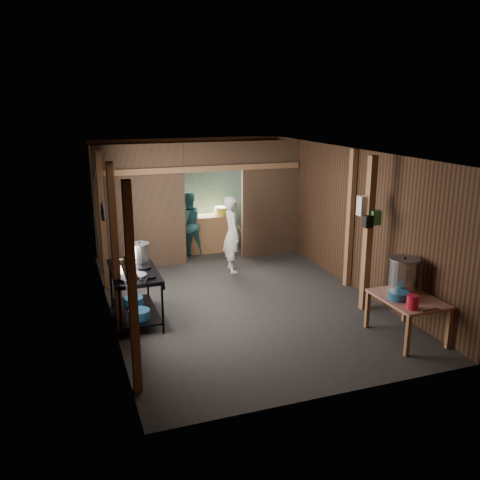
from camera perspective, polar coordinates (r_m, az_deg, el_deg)
name	(u,v)px	position (r m, az deg, el deg)	size (l,w,h in m)	color
floor	(236,295)	(9.44, -0.41, -6.16)	(4.50, 7.00, 0.00)	#292525
ceiling	(236,152)	(8.83, -0.44, 9.76)	(4.50, 7.00, 0.00)	#46413D
wall_back	(188,193)	(12.34, -5.78, 5.16)	(4.50, 0.00, 2.60)	#432916
wall_front	(337,295)	(5.99, 10.66, -5.97)	(4.50, 0.00, 2.60)	#432916
wall_left	(105,237)	(8.60, -14.74, 0.30)	(0.00, 7.00, 2.60)	#432916
wall_right	(348,217)	(9.99, 11.87, 2.52)	(0.00, 7.00, 2.60)	#432916
partition_left	(141,208)	(10.83, -10.94, 3.55)	(1.85, 0.10, 2.60)	brown
partition_right	(270,199)	(11.61, 3.38, 4.57)	(1.35, 0.10, 2.60)	brown
partition_header	(213,156)	(11.02, -2.99, 9.26)	(1.30, 0.10, 0.60)	brown
turquoise_panel	(189,196)	(12.29, -5.70, 4.88)	(4.40, 0.06, 2.50)	#7FBEB9
back_counter	(207,233)	(12.08, -3.66, 0.73)	(1.20, 0.50, 0.85)	#926240
wall_clock	(199,168)	(12.21, -4.59, 7.93)	(0.20, 0.20, 0.03)	silver
post_left_a	(132,291)	(6.13, -11.84, -5.54)	(0.10, 0.12, 2.60)	#926240
post_left_b	(115,250)	(7.83, -13.69, -1.07)	(0.10, 0.12, 2.60)	#926240
post_left_c	(103,221)	(9.77, -14.98, 2.04)	(0.10, 0.12, 2.60)	#926240
post_right	(350,219)	(9.79, 12.13, 2.25)	(0.10, 0.12, 2.60)	#926240
post_free	(368,235)	(8.72, 14.02, 0.55)	(0.12, 0.12, 2.60)	#926240
cross_beam	(203,169)	(10.93, -4.16, 7.88)	(4.40, 0.12, 0.12)	#926240
pan_lid_big	(104,211)	(8.91, -14.87, 3.12)	(0.34, 0.34, 0.03)	slate
pan_lid_small	(102,212)	(9.32, -15.05, 3.00)	(0.30, 0.30, 0.03)	black
wall_shelf	(129,270)	(6.57, -12.24, -3.22)	(0.14, 0.80, 0.03)	#926240
jar_white	(131,271)	(6.32, -11.97, -3.35)	(0.07, 0.07, 0.10)	silver
jar_yellow	(128,265)	(6.55, -12.27, -2.68)	(0.08, 0.08, 0.10)	gold
jar_green	(126,260)	(6.76, -12.52, -2.14)	(0.06, 0.06, 0.10)	#389147
bag_white	(365,206)	(8.65, 13.65, 3.72)	(0.22, 0.15, 0.32)	silver
bag_green	(375,218)	(8.64, 14.75, 2.41)	(0.16, 0.12, 0.24)	#389147
bag_black	(368,222)	(8.55, 14.03, 2.00)	(0.14, 0.10, 0.20)	black
gas_range	(135,295)	(8.45, -11.54, -6.00)	(0.74, 1.44, 0.85)	black
prep_table	(406,318)	(8.12, 17.97, -8.18)	(0.78, 1.07, 0.63)	tan
stove_pot_large	(140,253)	(8.69, -11.04, -1.40)	(0.32, 0.32, 0.33)	beige
stove_pot_med	(123,267)	(8.20, -12.83, -2.96)	(0.23, 0.23, 0.21)	beige
frying_pan	(137,276)	(7.95, -11.31, -3.91)	(0.29, 0.51, 0.07)	slate
blue_tub_front	(139,314)	(8.21, -11.11, -8.07)	(0.34, 0.34, 0.14)	#1E557F
blue_tub_back	(134,301)	(8.76, -11.71, -6.63)	(0.31, 0.31, 0.13)	#1E557F
stock_pot	(403,275)	(8.19, 17.66, -3.73)	(0.46, 0.46, 0.53)	beige
wash_basin	(399,296)	(7.88, 17.18, -5.90)	(0.31, 0.31, 0.11)	#1E557F
pink_bucket	(413,302)	(7.59, 18.58, -6.53)	(0.16, 0.16, 0.20)	red
knife	(431,310)	(7.64, 20.37, -7.28)	(0.30, 0.04, 0.01)	beige
yellow_tub	(222,211)	(12.06, -2.06, 3.25)	(0.33, 0.33, 0.18)	gold
red_cup	(194,214)	(11.88, -5.13, 2.91)	(0.12, 0.12, 0.13)	red
cook	(232,234)	(10.53, -0.86, 0.65)	(0.58, 0.38, 1.58)	beige
worker_back	(188,224)	(11.77, -5.78, 1.82)	(0.71, 0.55, 1.46)	#307478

